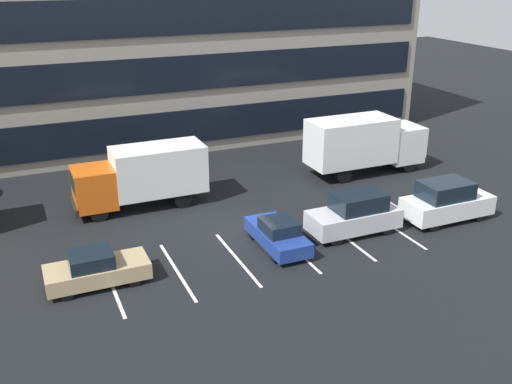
{
  "coord_description": "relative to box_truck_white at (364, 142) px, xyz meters",
  "views": [
    {
      "loc": [
        -9.92,
        -24.28,
        12.5
      ],
      "look_at": [
        1.22,
        1.21,
        1.4
      ],
      "focal_mm": 40.9,
      "sensor_mm": 36.0,
      "label": 1
    }
  ],
  "objects": [
    {
      "name": "lot_markings",
      "position": [
        -10.09,
        -7.44,
        -2.0
      ],
      "size": [
        14.14,
        5.4,
        0.01
      ],
      "color": "silver",
      "rests_on": "ground_plane"
    },
    {
      "name": "sedan_navy",
      "position": [
        -9.34,
        -7.15,
        -1.33
      ],
      "size": [
        1.68,
        4.02,
        1.44
      ],
      "color": "navy",
      "rests_on": "ground_plane"
    },
    {
      "name": "office_building",
      "position": [
        -10.09,
        13.19,
        5.19
      ],
      "size": [
        39.46,
        10.59,
        14.4
      ],
      "color": "gray",
      "rests_on": "ground_plane"
    },
    {
      "name": "box_truck_orange",
      "position": [
        -13.87,
        0.16,
        -0.16
      ],
      "size": [
        7.09,
        2.35,
        3.29
      ],
      "color": "#D85914",
      "rests_on": "ground_plane"
    },
    {
      "name": "ground_plane",
      "position": [
        -10.09,
        -4.76,
        -2.01
      ],
      "size": [
        120.0,
        120.0,
        0.0
      ],
      "primitive_type": "plane",
      "color": "black"
    },
    {
      "name": "suv_white",
      "position": [
        -0.07,
        -7.77,
        -0.99
      ],
      "size": [
        4.66,
        1.97,
        2.11
      ],
      "color": "white",
      "rests_on": "ground_plane"
    },
    {
      "name": "box_truck_white",
      "position": [
        0.0,
        0.0,
        0.0
      ],
      "size": [
        7.69,
        2.55,
        3.57
      ],
      "color": "white",
      "rests_on": "ground_plane"
    },
    {
      "name": "sedan_tan",
      "position": [
        -17.62,
        -7.16,
        -1.3
      ],
      "size": [
        4.18,
        1.75,
        1.5
      ],
      "color": "tan",
      "rests_on": "ground_plane"
    },
    {
      "name": "suv_silver",
      "position": [
        -5.21,
        -7.21,
        -1.02
      ],
      "size": [
        4.52,
        1.91,
        2.04
      ],
      "color": "silver",
      "rests_on": "ground_plane"
    }
  ]
}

